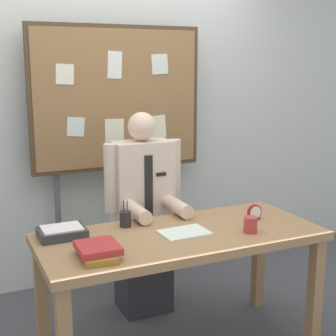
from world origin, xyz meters
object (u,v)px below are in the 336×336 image
Objects in this scene: person at (143,221)px; pen_holder at (125,219)px; bulletin_board at (118,102)px; paper_tray at (62,232)px; coffee_mug at (250,225)px; book_stack at (98,251)px; desk at (181,249)px; desk_clock at (254,213)px; open_notebook at (184,233)px.

pen_holder is at bearing -125.97° from person.
bulletin_board is 1.26m from paper_tray.
book_stack is at bearing 179.45° from coffee_mug.
person is 4.72× the size of book_stack.
paper_tray is at bearing -176.41° from pen_holder.
desk_clock is at bearing 3.66° from desk.
open_notebook is 1.06× the size of paper_tray.
coffee_mug reaches higher than book_stack.
coffee_mug is at bearing -20.31° from paper_tray.
book_stack is 3.08× the size of desk_clock.
paper_tray is at bearing -149.76° from person.
open_notebook is at bearing -88.78° from person.
person reaches higher than pen_holder.
open_notebook is 2.96× the size of coffee_mug.
person is 0.93m from book_stack.
book_stack is 1.09m from desk_clock.
paper_tray is (-1.17, 0.18, -0.02)m from desk_clock.
bulletin_board reaches higher than book_stack.
book_stack is at bearing -164.59° from desk.
book_stack is 1.15× the size of paper_tray.
book_stack is 1.08× the size of open_notebook.
paper_tray is (-0.10, 0.37, -0.01)m from book_stack.
person reaches higher than paper_tray.
desk is 1.34m from bulletin_board.
coffee_mug is (0.37, -0.75, 0.15)m from person.
open_notebook is at bearing -174.05° from desk_clock.
coffee_mug is at bearing -73.40° from bulletin_board.
desk is 17.66× the size of coffee_mug.
desk is at bearing -18.67° from paper_tray.
open_notebook is 0.38m from pen_holder.
desk_clock is (0.53, 0.03, 0.14)m from desk.
person reaches higher than desk.
desk is 0.58m from book_stack.
person is at bearing 54.03° from pen_holder.
desk_clock reaches higher than book_stack.
desk_clock is (0.53, -1.05, -0.63)m from bulletin_board.
person is 0.93m from bulletin_board.
coffee_mug reaches higher than paper_tray.
person is at bearing -90.00° from bulletin_board.
bulletin_board is (-0.00, 1.09, 0.77)m from desk.
book_stack is 0.57m from open_notebook.
bulletin_board reaches higher than pen_holder.
paper_tray is at bearing 171.13° from desk_clock.
paper_tray is (-0.64, -0.87, -0.65)m from bulletin_board.
coffee_mug is 0.36× the size of paper_tray.
paper_tray is (-0.64, -0.37, 0.13)m from person.
bulletin_board reaches higher than coffee_mug.
open_notebook is 1.72× the size of pen_holder.
bulletin_board is at bearing 90.67° from open_notebook.
coffee_mug is at bearing -0.55° from book_stack.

